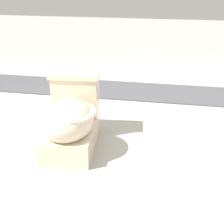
# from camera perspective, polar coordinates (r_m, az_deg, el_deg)

# --- Properties ---
(ground_plane) EXTENTS (14.00, 14.00, 0.00)m
(ground_plane) POSITION_cam_1_polar(r_m,az_deg,el_deg) (2.41, -7.69, -5.34)
(ground_plane) COLOR #A8A59E
(gravel_strip) EXTENTS (0.56, 8.00, 0.01)m
(gravel_strip) POSITION_cam_1_polar(r_m,az_deg,el_deg) (3.37, 6.57, 3.68)
(gravel_strip) COLOR #4C4C51
(gravel_strip) RESTS_ON ground
(toilet) EXTENTS (0.66, 0.43, 0.52)m
(toilet) POSITION_cam_1_polar(r_m,az_deg,el_deg) (2.24, -7.57, -1.32)
(toilet) COLOR beige
(toilet) RESTS_ON ground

